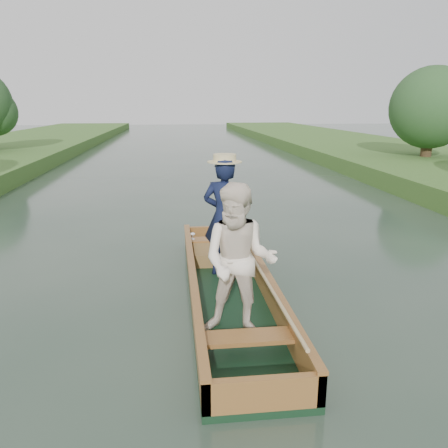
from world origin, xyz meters
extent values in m
plane|color=#283D30|center=(0.00, 0.00, 0.00)|extent=(120.00, 120.00, 0.00)
cylinder|color=#47331E|center=(9.80, 11.64, 1.09)|extent=(0.44, 0.44, 2.19)
sphere|color=#20451B|center=(9.80, 11.64, 2.59)|extent=(3.31, 3.31, 3.31)
sphere|color=#20451B|center=(10.40, 11.94, 2.19)|extent=(2.20, 2.20, 2.20)
cube|color=black|center=(0.00, 0.00, 0.04)|extent=(1.10, 5.00, 0.08)
cube|color=#9D6730|center=(-0.51, 0.00, 0.24)|extent=(0.08, 5.00, 0.32)
cube|color=#9D6730|center=(0.51, 0.00, 0.24)|extent=(0.08, 5.00, 0.32)
cube|color=#9D6730|center=(0.00, 2.46, 0.24)|extent=(1.10, 0.08, 0.32)
cube|color=#9D6730|center=(0.00, -2.46, 0.24)|extent=(1.10, 0.08, 0.32)
cube|color=#9D6730|center=(-0.51, 0.00, 0.42)|extent=(0.10, 5.00, 0.04)
cube|color=#9D6730|center=(0.51, 0.00, 0.42)|extent=(0.10, 5.00, 0.04)
cube|color=#9D6730|center=(0.00, 1.90, 0.30)|extent=(0.94, 0.30, 0.05)
cube|color=#9D6730|center=(0.00, -1.60, 0.30)|extent=(0.94, 0.30, 0.05)
imported|color=#101633|center=(0.03, 0.77, 1.01)|extent=(0.79, 0.66, 1.86)
cylinder|color=beige|center=(0.03, 0.77, 1.90)|extent=(0.52, 0.52, 0.12)
imported|color=white|center=(-0.02, -1.11, 0.97)|extent=(1.03, 0.91, 1.79)
cube|color=#965D30|center=(0.00, 1.50, 0.19)|extent=(0.85, 0.90, 0.22)
sphere|color=tan|center=(0.24, 1.40, 0.40)|extent=(0.17, 0.17, 0.17)
sphere|color=tan|center=(0.24, 1.39, 0.53)|extent=(0.13, 0.13, 0.13)
sphere|color=tan|center=(0.19, 1.39, 0.58)|extent=(0.05, 0.05, 0.05)
sphere|color=tan|center=(0.29, 1.39, 0.58)|extent=(0.05, 0.05, 0.05)
sphere|color=tan|center=(0.24, 1.34, 0.51)|extent=(0.05, 0.05, 0.05)
sphere|color=tan|center=(0.16, 1.38, 0.42)|extent=(0.06, 0.06, 0.06)
sphere|color=tan|center=(0.32, 1.38, 0.42)|extent=(0.06, 0.06, 0.06)
sphere|color=tan|center=(0.20, 1.37, 0.32)|extent=(0.07, 0.07, 0.07)
sphere|color=tan|center=(0.28, 1.37, 0.32)|extent=(0.07, 0.07, 0.07)
cylinder|color=silver|center=(-0.42, 1.90, 0.33)|extent=(0.07, 0.07, 0.01)
cylinder|color=silver|center=(-0.42, 1.90, 0.37)|extent=(0.01, 0.01, 0.08)
ellipsoid|color=silver|center=(-0.42, 1.90, 0.43)|extent=(0.09, 0.09, 0.05)
cylinder|color=tan|center=(0.43, -0.35, 0.46)|extent=(0.04, 3.89, 0.18)
camera|label=1|loc=(-0.73, -5.68, 2.67)|focal=35.00mm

